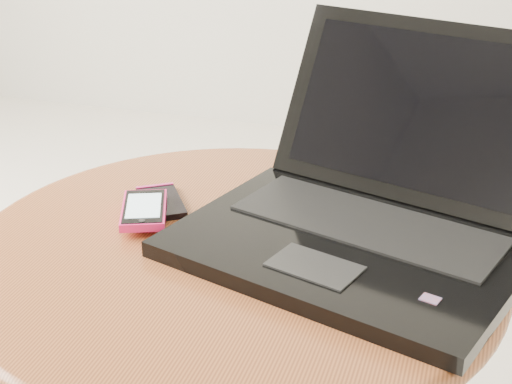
% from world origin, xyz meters
% --- Properties ---
extents(table, '(0.68, 0.68, 0.54)m').
position_xyz_m(table, '(-0.06, 0.11, 0.42)').
color(table, '#542410').
rests_on(table, ground).
extents(laptop, '(0.50, 0.50, 0.24)m').
position_xyz_m(laptop, '(0.10, 0.18, 0.58)').
color(laptop, black).
rests_on(laptop, table).
extents(phone_black, '(0.10, 0.12, 0.01)m').
position_xyz_m(phone_black, '(-0.19, 0.19, 0.54)').
color(phone_black, black).
rests_on(phone_black, table).
extents(phone_pink, '(0.09, 0.12, 0.01)m').
position_xyz_m(phone_pink, '(-0.19, 0.14, 0.55)').
color(phone_pink, '#FF1F6F').
rests_on(phone_pink, phone_black).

